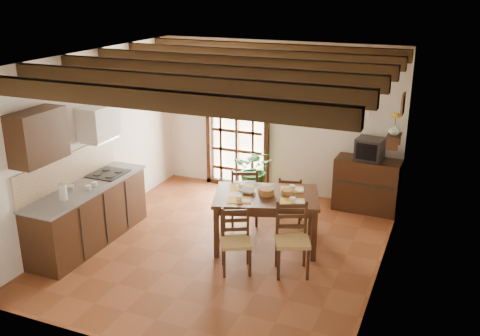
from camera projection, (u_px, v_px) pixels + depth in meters
The scene contains 25 objects.
ground_plane at pixel (224, 248), 8.01m from camera, with size 5.00×5.00×0.00m, color brown.
room_shell at pixel (222, 131), 7.41m from camera, with size 4.52×5.02×2.81m.
ceiling_beams at pixel (222, 67), 7.12m from camera, with size 4.50×4.34×0.20m.
french_door at pixel (237, 127), 10.04m from camera, with size 1.26×0.11×2.32m.
kitchen_counter at pixel (89, 213), 8.04m from camera, with size 0.64×2.25×1.38m.
upper_cabinet at pixel (38, 137), 7.01m from camera, with size 0.35×0.80×0.70m, color #311C0F.
range_hood at pixel (98, 123), 8.13m from camera, with size 0.38×0.60×0.54m.
counter_items at pixel (89, 181), 7.95m from camera, with size 0.50×1.43×0.25m.
dining_table at pixel (266, 201), 7.85m from camera, with size 1.74×1.39×0.82m.
chair_near_left at pixel (236, 252), 7.30m from camera, with size 0.54×0.53×0.88m.
chair_near_right at pixel (292, 252), 7.24m from camera, with size 0.59×0.57×0.98m.
chair_far_left at pixel (244, 205), 8.75m from camera, with size 0.59×0.58×0.98m.
chair_far_right at pixel (290, 209), 8.71m from camera, with size 0.45×0.44×0.84m.
table_setting at pixel (266, 188), 7.79m from camera, with size 1.10×0.74×0.10m.
table_bowl at pixel (248, 191), 7.88m from camera, with size 0.22×0.22×0.05m, color white.
sideboard at pixel (367, 185), 9.18m from camera, with size 1.08×0.49×0.92m, color #311C0F.
crt_tv at pixel (370, 149), 8.96m from camera, with size 0.48×0.45×0.37m.
fuse_box at pixel (363, 107), 9.05m from camera, with size 0.25×0.03×0.32m, color white.
plant_pot at pixel (255, 194), 9.73m from camera, with size 0.40×0.40×0.24m, color maroon.
potted_plant at pixel (255, 170), 9.58m from camera, with size 1.88×1.61×2.10m, color #144C19.
wall_shelf at pixel (394, 138), 8.13m from camera, with size 0.20×0.42×0.20m.
shelf_vase at pixel (395, 130), 8.09m from camera, with size 0.15×0.15×0.15m, color #B2BFB2.
shelf_flowers at pixel (396, 116), 8.02m from camera, with size 0.14×0.14×0.36m.
framed_picture at pixel (403, 104), 7.92m from camera, with size 0.03×0.32×0.32m.
pendant_lamp at pixel (270, 109), 7.49m from camera, with size 0.36×0.36×0.84m.
Camera 1 is at (2.96, -6.52, 3.79)m, focal length 40.00 mm.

